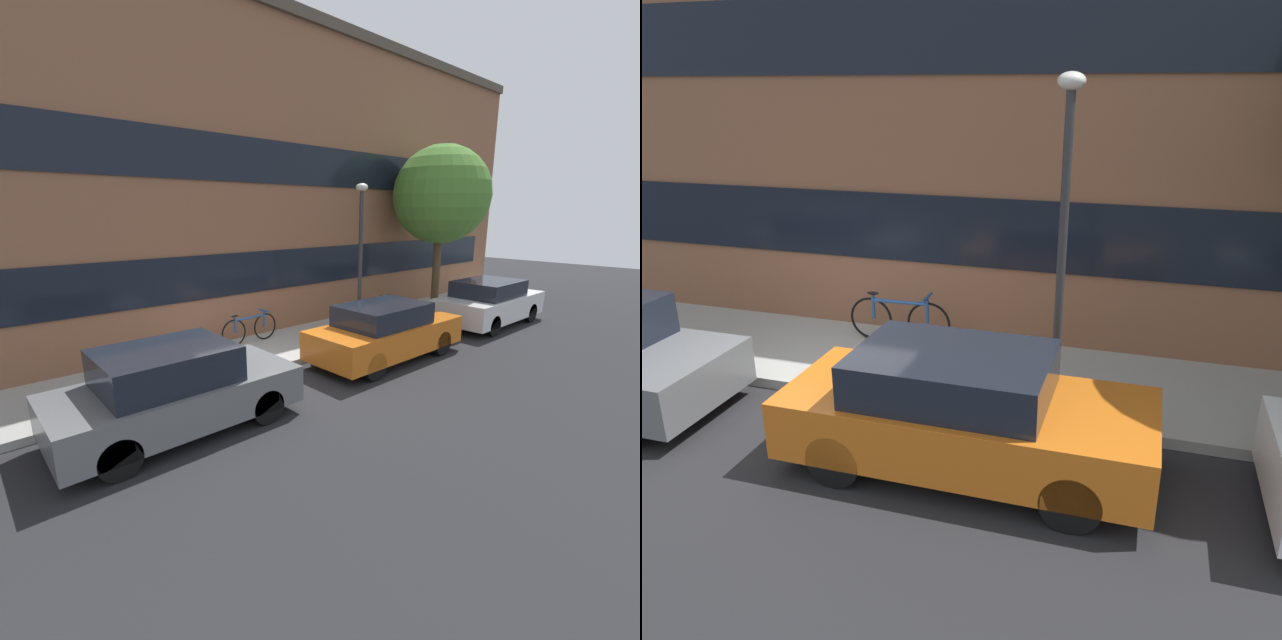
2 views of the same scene
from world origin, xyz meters
TOP-DOWN VIEW (x-y plane):
  - ground_plane at (0.00, 0.00)m, footprint 56.00×56.00m
  - sidewalk_strip at (0.00, 1.22)m, footprint 28.00×2.45m
  - rowhouse_facade at (0.00, 2.89)m, footprint 28.00×1.02m
  - parked_car_orange at (2.64, -1.05)m, footprint 4.07×1.65m
  - bicycle at (0.67, 1.87)m, footprint 1.71×0.44m
  - lamp_post at (3.41, 0.54)m, footprint 0.32×0.32m

SIDE VIEW (x-z plane):
  - ground_plane at x=0.00m, z-range 0.00..0.00m
  - sidewalk_strip at x=0.00m, z-range 0.00..0.15m
  - bicycle at x=0.67m, z-range 0.14..0.97m
  - parked_car_orange at x=2.64m, z-range 0.00..1.39m
  - lamp_post at x=3.41m, z-range 0.67..4.74m
  - rowhouse_facade at x=0.00m, z-range 0.01..8.71m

